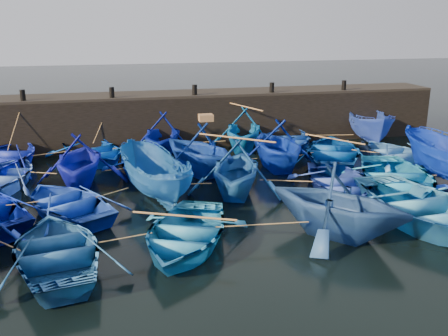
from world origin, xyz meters
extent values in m
plane|color=black|center=(0.00, 0.00, 0.00)|extent=(120.00, 120.00, 0.00)
cube|color=black|center=(0.00, 10.50, 1.25)|extent=(26.00, 2.50, 2.50)
cube|color=black|center=(0.00, 10.50, 2.56)|extent=(26.00, 2.50, 0.12)
cylinder|color=black|center=(-8.00, 9.60, 2.87)|extent=(0.24, 0.24, 0.50)
cylinder|color=black|center=(-4.00, 9.60, 2.87)|extent=(0.24, 0.24, 0.50)
cylinder|color=black|center=(0.00, 9.60, 2.87)|extent=(0.24, 0.24, 0.50)
cylinder|color=black|center=(4.00, 9.60, 2.87)|extent=(0.24, 0.24, 0.50)
cylinder|color=black|center=(8.00, 9.60, 2.87)|extent=(0.24, 0.24, 0.50)
imported|color=#08168B|center=(-8.74, 7.29, 0.56)|extent=(5.11, 6.21, 1.12)
imported|color=#033ABA|center=(-5.03, 7.86, 0.49)|extent=(4.99, 5.70, 0.98)
imported|color=#000E85|center=(-1.82, 8.14, 1.04)|extent=(4.34, 4.72, 2.08)
imported|color=#0657AF|center=(2.13, 8.15, 1.09)|extent=(4.74, 5.08, 2.17)
imported|color=#133EA0|center=(4.58, 8.40, 0.46)|extent=(3.74, 4.80, 0.91)
imported|color=#203EAC|center=(8.81, 7.98, 0.95)|extent=(3.05, 5.21, 1.89)
imported|color=blue|center=(-8.33, 4.90, 0.47)|extent=(4.23, 5.18, 0.94)
imported|color=#0B13A4|center=(-5.39, 4.41, 1.07)|extent=(3.86, 4.36, 2.13)
imported|color=#032599|center=(-2.74, 4.53, 0.49)|extent=(4.12, 5.22, 0.98)
imported|color=navy|center=(-0.69, 4.76, 1.13)|extent=(5.26, 5.52, 2.26)
imported|color=#0625AB|center=(2.71, 4.76, 1.13)|extent=(3.81, 4.39, 2.26)
imported|color=navy|center=(5.51, 5.20, 0.53)|extent=(5.36, 6.13, 1.06)
imported|color=blue|center=(8.22, 4.39, 0.46)|extent=(3.48, 4.64, 0.91)
imported|color=#143AC4|center=(-5.69, 1.34, 0.45)|extent=(4.85, 5.28, 0.89)
imported|color=navy|center=(-2.80, 2.07, 0.91)|extent=(2.94, 5.00, 1.82)
imported|color=#11468E|center=(0.15, 1.91, 1.07)|extent=(4.69, 5.03, 2.15)
imported|color=navy|center=(3.86, 1.24, 0.47)|extent=(3.96, 5.03, 0.95)
imported|color=blue|center=(6.09, 1.00, 0.55)|extent=(5.08, 6.14, 1.11)
imported|color=navy|center=(-5.72, -2.31, 0.48)|extent=(4.03, 5.09, 0.95)
imported|color=#1768AC|center=(-2.34, -1.97, 0.47)|extent=(4.74, 5.43, 0.94)
imported|color=navy|center=(2.17, -2.21, 1.12)|extent=(5.57, 5.61, 2.24)
imported|color=blue|center=(5.21, -1.95, 0.59)|extent=(4.50, 6.01, 1.19)
cube|color=brown|center=(-0.39, 4.76, 2.39)|extent=(0.56, 0.45, 0.27)
cylinder|color=tan|center=(-6.88, 7.57, 0.55)|extent=(1.92, 0.61, 0.04)
cylinder|color=tan|center=(-3.42, 8.00, 0.55)|extent=(1.42, 0.32, 0.04)
cylinder|color=tan|center=(0.16, 8.14, 0.55)|extent=(2.15, 0.04, 0.04)
cylinder|color=tan|center=(3.36, 8.27, 0.55)|extent=(0.66, 0.29, 0.04)
cylinder|color=tan|center=(6.70, 8.19, 0.55)|extent=(2.44, 0.46, 0.04)
cylinder|color=tan|center=(-6.86, 4.65, 0.55)|extent=(1.15, 0.52, 0.04)
cylinder|color=tan|center=(-4.07, 4.47, 0.55)|extent=(0.85, 0.15, 0.04)
cylinder|color=tan|center=(-1.72, 4.64, 0.55)|extent=(0.28, 0.26, 0.04)
cylinder|color=tan|center=(1.01, 4.76, 0.55)|extent=(1.60, 0.04, 0.04)
cylinder|color=tan|center=(4.11, 4.98, 0.55)|extent=(1.01, 0.48, 0.04)
cylinder|color=tan|center=(6.86, 4.80, 0.55)|extent=(0.93, 0.84, 0.04)
cylinder|color=tan|center=(-7.08, 1.28, 0.55)|extent=(0.97, 0.17, 0.04)
cylinder|color=tan|center=(-4.25, 1.70, 0.55)|extent=(1.11, 0.75, 0.04)
cylinder|color=tan|center=(-1.33, 1.99, 0.55)|extent=(1.16, 0.19, 0.04)
cylinder|color=tan|center=(2.01, 1.58, 0.55)|extent=(1.92, 0.71, 0.04)
cylinder|color=tan|center=(4.98, 1.12, 0.55)|extent=(0.44, 0.28, 0.04)
cylinder|color=tan|center=(7.36, 0.97, 0.55)|extent=(0.75, 0.10, 0.04)
cylinder|color=tan|center=(-6.98, -1.90, 0.55)|extent=(0.74, 0.84, 0.04)
cylinder|color=tan|center=(-4.03, -2.14, 0.55)|extent=(1.59, 0.37, 0.04)
cylinder|color=tan|center=(-0.09, -2.09, 0.55)|extent=(2.71, 0.28, 0.04)
cylinder|color=tan|center=(3.69, -2.08, 0.55)|extent=(1.25, 0.30, 0.04)
cylinder|color=tan|center=(-8.37, 8.99, 1.58)|extent=(0.79, 1.06, 2.09)
cylinder|color=tan|center=(-4.51, 9.28, 1.58)|extent=(1.07, 0.49, 2.09)
cylinder|color=tan|center=(-0.91, 9.42, 1.58)|extent=(1.85, 0.19, 2.09)
cylinder|color=tan|center=(3.07, 9.42, 1.58)|extent=(1.90, 0.19, 2.09)
cylinder|color=tan|center=(4.29, 9.55, 1.58)|extent=(0.62, 0.14, 2.08)
cylinder|color=tan|center=(8.40, 9.34, 1.58)|extent=(0.85, 0.37, 2.08)
cylinder|color=#99724C|center=(2.13, 8.15, 2.20)|extent=(1.08, 2.84, 0.06)
cylinder|color=#99724C|center=(5.51, 5.20, 1.09)|extent=(1.77, 2.49, 0.06)
cylinder|color=#99724C|center=(0.15, 1.91, 2.18)|extent=(2.34, 1.97, 0.06)
cylinder|color=#99724C|center=(-2.34, -1.97, 0.97)|extent=(2.74, 1.32, 0.06)
camera|label=1|loc=(-4.18, -14.75, 6.20)|focal=40.00mm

